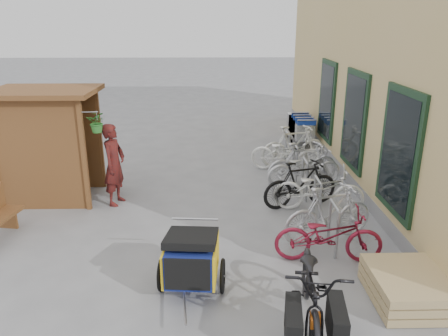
{
  "coord_description": "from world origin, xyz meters",
  "views": [
    {
      "loc": [
        0.31,
        -6.56,
        3.75
      ],
      "look_at": [
        0.5,
        1.5,
        1.0
      ],
      "focal_mm": 35.0,
      "sensor_mm": 36.0,
      "label": 1
    }
  ],
  "objects_px": {
    "bike_3": "(301,184)",
    "bike_4": "(304,168)",
    "bike_0": "(329,236)",
    "bike_6": "(286,153)",
    "child_trailer": "(192,257)",
    "person_kiosk": "(114,165)",
    "cargo_bike": "(312,292)",
    "bike_2": "(319,189)",
    "shopping_carts": "(300,126)",
    "bike_5": "(303,164)",
    "kiosk": "(44,130)",
    "bike_7": "(294,146)",
    "pallet_stack": "(408,287)",
    "bike_1": "(328,213)"
  },
  "relations": [
    {
      "from": "bike_3",
      "to": "bike_4",
      "type": "height_order",
      "value": "bike_3"
    },
    {
      "from": "bike_0",
      "to": "bike_6",
      "type": "relative_size",
      "value": 0.94
    },
    {
      "from": "child_trailer",
      "to": "person_kiosk",
      "type": "xyz_separation_m",
      "value": [
        -1.76,
        3.21,
        0.34
      ]
    },
    {
      "from": "child_trailer",
      "to": "bike_6",
      "type": "distance_m",
      "value": 5.67
    },
    {
      "from": "cargo_bike",
      "to": "bike_4",
      "type": "height_order",
      "value": "cargo_bike"
    },
    {
      "from": "child_trailer",
      "to": "bike_2",
      "type": "relative_size",
      "value": 0.9
    },
    {
      "from": "person_kiosk",
      "to": "bike_4",
      "type": "height_order",
      "value": "person_kiosk"
    },
    {
      "from": "cargo_bike",
      "to": "bike_3",
      "type": "relative_size",
      "value": 1.31
    },
    {
      "from": "shopping_carts",
      "to": "bike_0",
      "type": "bearing_deg",
      "value": -96.98
    },
    {
      "from": "bike_3",
      "to": "bike_4",
      "type": "xyz_separation_m",
      "value": [
        0.29,
        1.08,
        -0.03
      ]
    },
    {
      "from": "shopping_carts",
      "to": "bike_4",
      "type": "height_order",
      "value": "shopping_carts"
    },
    {
      "from": "bike_3",
      "to": "bike_5",
      "type": "distance_m",
      "value": 1.27
    },
    {
      "from": "cargo_bike",
      "to": "bike_6",
      "type": "distance_m",
      "value": 6.17
    },
    {
      "from": "kiosk",
      "to": "bike_4",
      "type": "distance_m",
      "value": 5.79
    },
    {
      "from": "bike_4",
      "to": "bike_7",
      "type": "height_order",
      "value": "bike_7"
    },
    {
      "from": "cargo_bike",
      "to": "bike_0",
      "type": "bearing_deg",
      "value": 77.18
    },
    {
      "from": "bike_0",
      "to": "bike_2",
      "type": "bearing_deg",
      "value": -3.85
    },
    {
      "from": "bike_0",
      "to": "bike_6",
      "type": "bearing_deg",
      "value": 4.19
    },
    {
      "from": "pallet_stack",
      "to": "person_kiosk",
      "type": "relative_size",
      "value": 0.69
    },
    {
      "from": "pallet_stack",
      "to": "bike_4",
      "type": "distance_m",
      "value": 4.41
    },
    {
      "from": "shopping_carts",
      "to": "bike_3",
      "type": "relative_size",
      "value": 1.14
    },
    {
      "from": "cargo_bike",
      "to": "bike_1",
      "type": "bearing_deg",
      "value": 79.28
    },
    {
      "from": "bike_2",
      "to": "bike_3",
      "type": "distance_m",
      "value": 0.4
    },
    {
      "from": "person_kiosk",
      "to": "bike_1",
      "type": "distance_m",
      "value": 4.47
    },
    {
      "from": "bike_4",
      "to": "bike_5",
      "type": "bearing_deg",
      "value": -9.15
    },
    {
      "from": "person_kiosk",
      "to": "bike_3",
      "type": "relative_size",
      "value": 1.04
    },
    {
      "from": "bike_2",
      "to": "bike_4",
      "type": "xyz_separation_m",
      "value": [
        -0.04,
        1.31,
        -0.0
      ]
    },
    {
      "from": "kiosk",
      "to": "bike_0",
      "type": "xyz_separation_m",
      "value": [
        5.42,
        -2.78,
        -1.1
      ]
    },
    {
      "from": "shopping_carts",
      "to": "bike_2",
      "type": "xyz_separation_m",
      "value": [
        -0.57,
        -5.02,
        -0.11
      ]
    },
    {
      "from": "cargo_bike",
      "to": "bike_6",
      "type": "bearing_deg",
      "value": 91.83
    },
    {
      "from": "person_kiosk",
      "to": "bike_0",
      "type": "height_order",
      "value": "person_kiosk"
    },
    {
      "from": "bike_7",
      "to": "shopping_carts",
      "type": "bearing_deg",
      "value": -30.3
    },
    {
      "from": "bike_6",
      "to": "bike_1",
      "type": "bearing_deg",
      "value": -162.33
    },
    {
      "from": "pallet_stack",
      "to": "cargo_bike",
      "type": "relative_size",
      "value": 0.55
    },
    {
      "from": "bike_2",
      "to": "bike_1",
      "type": "bearing_deg",
      "value": -175.6
    },
    {
      "from": "shopping_carts",
      "to": "bike_3",
      "type": "distance_m",
      "value": 4.87
    },
    {
      "from": "person_kiosk",
      "to": "bike_5",
      "type": "relative_size",
      "value": 0.98
    },
    {
      "from": "bike_1",
      "to": "person_kiosk",
      "type": "bearing_deg",
      "value": 49.14
    },
    {
      "from": "bike_1",
      "to": "bike_5",
      "type": "bearing_deg",
      "value": -19.22
    },
    {
      "from": "bike_5",
      "to": "bike_7",
      "type": "distance_m",
      "value": 1.45
    },
    {
      "from": "cargo_bike",
      "to": "bike_1",
      "type": "distance_m",
      "value": 2.5
    },
    {
      "from": "bike_4",
      "to": "bike_6",
      "type": "distance_m",
      "value": 1.22
    },
    {
      "from": "cargo_bike",
      "to": "bike_5",
      "type": "height_order",
      "value": "cargo_bike"
    },
    {
      "from": "kiosk",
      "to": "bike_2",
      "type": "relative_size",
      "value": 1.37
    },
    {
      "from": "shopping_carts",
      "to": "child_trailer",
      "type": "distance_m",
      "value": 8.31
    },
    {
      "from": "shopping_carts",
      "to": "cargo_bike",
      "type": "distance_m",
      "value": 8.78
    },
    {
      "from": "bike_0",
      "to": "bike_5",
      "type": "distance_m",
      "value": 3.45
    },
    {
      "from": "kiosk",
      "to": "pallet_stack",
      "type": "relative_size",
      "value": 2.08
    },
    {
      "from": "bike_0",
      "to": "bike_1",
      "type": "xyz_separation_m",
      "value": [
        0.17,
        0.7,
        0.06
      ]
    },
    {
      "from": "pallet_stack",
      "to": "bike_2",
      "type": "distance_m",
      "value": 3.12
    }
  ]
}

